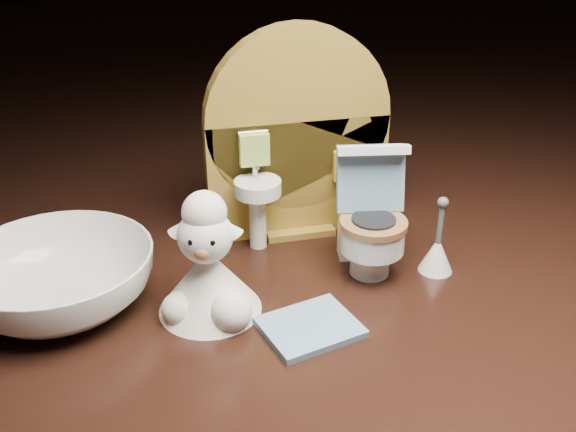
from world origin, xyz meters
name	(u,v)px	position (x,y,z in m)	size (l,w,h in m)	color
backdrop_panel	(297,146)	(0.00, 0.06, 0.07)	(0.13, 0.05, 0.15)	olive
toy_toilet	(370,225)	(0.03, 0.00, 0.03)	(0.05, 0.06, 0.09)	white
bath_mat	(310,327)	(-0.02, -0.06, 0.00)	(0.05, 0.04, 0.00)	#6D93AE
toilet_brush	(437,252)	(0.08, -0.01, 0.01)	(0.02, 0.02, 0.05)	white
plush_lamb	(208,272)	(-0.08, -0.02, 0.03)	(0.06, 0.06, 0.08)	white
ceramic_bowl	(59,280)	(-0.16, 0.00, 0.02)	(0.11, 0.11, 0.04)	white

